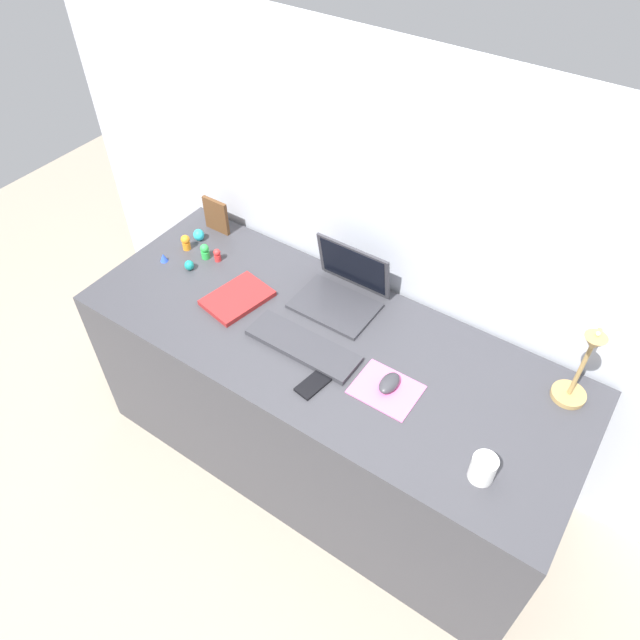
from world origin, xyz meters
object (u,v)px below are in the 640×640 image
at_px(picture_frame, 216,216).
at_px(toy_figurine_teal, 189,265).
at_px(cell_phone, 314,383).
at_px(toy_figurine_orange, 186,242).
at_px(keyboard, 303,345).
at_px(toy_figurine_blue, 164,257).
at_px(toy_figurine_cyan, 199,235).
at_px(notebook_pad, 237,298).
at_px(toy_figurine_red, 217,255).
at_px(toy_figurine_green, 205,251).
at_px(coffee_mug, 483,468).
at_px(desk_lamp, 580,370).
at_px(laptop, 343,288).
at_px(mouse, 389,383).

bearing_deg(picture_frame, toy_figurine_teal, -73.47).
xyz_separation_m(cell_phone, toy_figurine_orange, (-0.83, 0.29, 0.03)).
relative_size(keyboard, toy_figurine_blue, 11.57).
bearing_deg(cell_phone, toy_figurine_cyan, 165.71).
xyz_separation_m(cell_phone, toy_figurine_cyan, (-0.83, 0.36, 0.02)).
height_order(notebook_pad, toy_figurine_cyan, toy_figurine_cyan).
bearing_deg(toy_figurine_blue, toy_figurine_red, 35.25).
xyz_separation_m(toy_figurine_blue, toy_figurine_green, (0.12, 0.11, 0.01)).
bearing_deg(toy_figurine_red, notebook_pad, -32.11).
height_order(notebook_pad, coffee_mug, coffee_mug).
bearing_deg(desk_lamp, laptop, 179.44).
height_order(laptop, toy_figurine_red, laptop).
height_order(desk_lamp, notebook_pad, desk_lamp).
bearing_deg(desk_lamp, keyboard, -161.55).
distance_m(toy_figurine_orange, toy_figurine_green, 0.10).
height_order(cell_phone, toy_figurine_green, toy_figurine_green).
bearing_deg(desk_lamp, toy_figurine_green, -175.99).
height_order(coffee_mug, toy_figurine_green, coffee_mug).
xyz_separation_m(picture_frame, toy_figurine_green, (0.08, -0.17, -0.04)).
height_order(notebook_pad, toy_figurine_orange, toy_figurine_orange).
height_order(keyboard, notebook_pad, same).
distance_m(mouse, toy_figurine_red, 0.90).
height_order(desk_lamp, toy_figurine_teal, desk_lamp).
bearing_deg(desk_lamp, toy_figurine_blue, -172.30).
bearing_deg(laptop, toy_figurine_teal, -161.41).
height_order(toy_figurine_teal, toy_figurine_green, toy_figurine_green).
bearing_deg(toy_figurine_green, mouse, -9.57).
bearing_deg(desk_lamp, mouse, -152.39).
relative_size(notebook_pad, toy_figurine_blue, 6.77).
distance_m(mouse, toy_figurine_orange, 1.05).
relative_size(toy_figurine_red, toy_figurine_green, 0.85).
relative_size(desk_lamp, toy_figurine_orange, 5.44).
bearing_deg(notebook_pad, toy_figurine_orange, 172.88).
bearing_deg(notebook_pad, toy_figurine_blue, -170.72).
height_order(laptop, toy_figurine_blue, laptop).
bearing_deg(mouse, toy_figurine_red, 168.97).
distance_m(laptop, picture_frame, 0.67).
relative_size(coffee_mug, toy_figurine_red, 1.61).
relative_size(laptop, cell_phone, 2.34).
bearing_deg(picture_frame, laptop, -4.90).
bearing_deg(mouse, coffee_mug, -19.56).
bearing_deg(cell_phone, picture_frame, 159.89).
bearing_deg(laptop, toy_figurine_orange, -170.92).
relative_size(toy_figurine_blue, toy_figurine_green, 0.55).
xyz_separation_m(laptop, toy_figurine_teal, (-0.59, -0.20, -0.03)).
bearing_deg(toy_figurine_blue, mouse, -2.60).
distance_m(toy_figurine_cyan, toy_figurine_green, 0.12).
distance_m(notebook_pad, toy_figurine_red, 0.25).
bearing_deg(toy_figurine_red, keyboard, -18.89).
bearing_deg(toy_figurine_blue, desk_lamp, 7.70).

